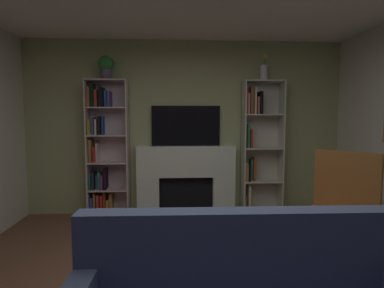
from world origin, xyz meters
name	(u,v)px	position (x,y,z in m)	size (l,w,h in m)	color
wall_back_accent	(186,128)	(0.00, 2.64, 1.32)	(4.93, 0.06, 2.64)	tan
fireplace	(186,179)	(0.00, 2.51, 0.54)	(1.59, 0.49, 1.05)	white
tv	(186,126)	(0.00, 2.58, 1.35)	(1.04, 0.06, 0.60)	black
bookshelf_left	(104,151)	(-1.23, 2.50, 0.97)	(0.60, 0.28, 2.03)	beige
bookshelf_right	(257,146)	(1.09, 2.50, 1.04)	(0.60, 0.30, 2.03)	beige
potted_plant	(106,66)	(-1.16, 2.46, 2.22)	(0.22, 0.22, 0.34)	#544E5D
vase_with_flowers	(264,71)	(1.16, 2.46, 2.17)	(0.12, 0.12, 0.41)	silver
armchair	(338,210)	(1.47, 0.76, 0.55)	(0.92, 0.93, 1.14)	brown
coffee_table	(227,276)	(0.19, -0.06, 0.32)	(0.78, 0.45, 0.37)	olive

